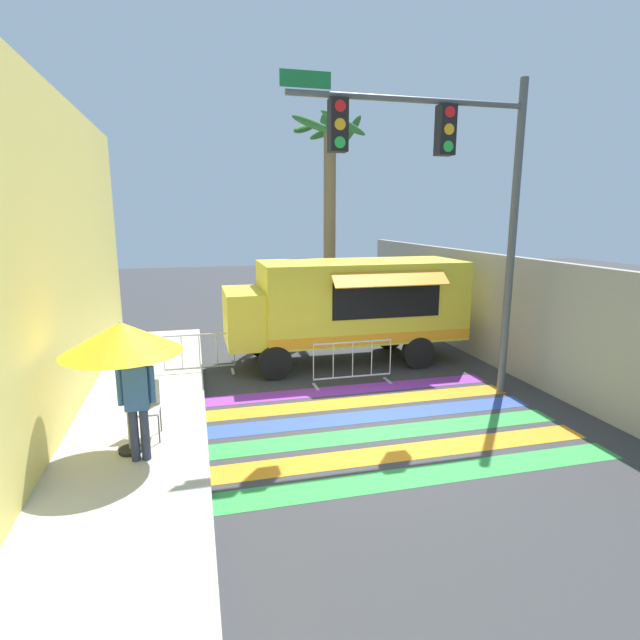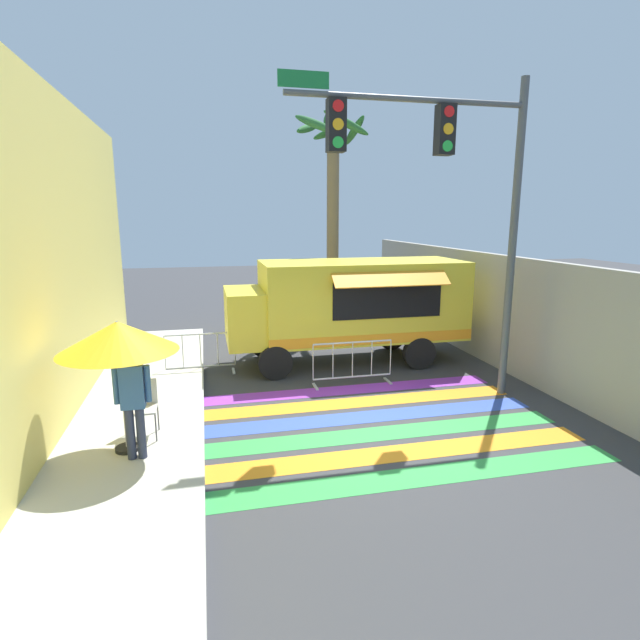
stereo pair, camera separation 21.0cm
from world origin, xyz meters
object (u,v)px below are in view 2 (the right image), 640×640
object	(u,v)px
barricade_front	(352,364)
palm_tree	(332,190)
food_truck	(345,303)
barricade_side	(201,354)
traffic_signal_pole	(447,175)
vendor_person	(133,397)
patio_umbrella	(118,337)
folding_chair	(142,402)

from	to	relation	value
barricade_front	palm_tree	distance (m)	6.78
food_truck	barricade_side	size ratio (longest dim) A/B	3.61
barricade_side	food_truck	bearing A→B (deg)	2.33
traffic_signal_pole	vendor_person	world-z (taller)	traffic_signal_pole
traffic_signal_pole	patio_umbrella	bearing A→B (deg)	-167.07
vendor_person	patio_umbrella	bearing A→B (deg)	132.30
traffic_signal_pole	palm_tree	xyz separation A→B (m)	(-0.53, 6.63, 0.04)
food_truck	vendor_person	size ratio (longest dim) A/B	3.50
barricade_front	palm_tree	xyz separation A→B (m)	(0.89, 5.36, 4.05)
barricade_side	patio_umbrella	bearing A→B (deg)	-104.93
folding_chair	barricade_side	xyz separation A→B (m)	(0.93, 3.63, -0.24)
vendor_person	traffic_signal_pole	bearing A→B (deg)	27.06
food_truck	barricade_front	bearing A→B (deg)	-99.78
vendor_person	barricade_front	bearing A→B (deg)	45.30
folding_chair	vendor_person	bearing A→B (deg)	-81.25
vendor_person	palm_tree	world-z (taller)	palm_tree
folding_chair	barricade_side	size ratio (longest dim) A/B	0.56
folding_chair	palm_tree	bearing A→B (deg)	64.41
traffic_signal_pole	barricade_front	bearing A→B (deg)	138.39
traffic_signal_pole	palm_tree	world-z (taller)	palm_tree
patio_umbrella	vendor_person	xyz separation A→B (m)	(0.18, -0.30, -0.83)
folding_chair	vendor_person	distance (m)	0.95
food_truck	barricade_front	xyz separation A→B (m)	(-0.30, -1.72, -1.07)
food_truck	patio_umbrella	world-z (taller)	food_truck
patio_umbrella	vendor_person	size ratio (longest dim) A/B	1.20
barricade_side	palm_tree	size ratio (longest dim) A/B	0.24
food_truck	barricade_front	size ratio (longest dim) A/B	3.27
folding_chair	palm_tree	size ratio (longest dim) A/B	0.13
folding_chair	palm_tree	world-z (taller)	palm_tree
traffic_signal_pole	barricade_side	bearing A→B (deg)	149.10
barricade_side	palm_tree	xyz separation A→B (m)	(4.21, 3.79, 4.06)
barricade_front	palm_tree	bearing A→B (deg)	80.54
patio_umbrella	vendor_person	bearing A→B (deg)	-58.57
folding_chair	barricade_front	distance (m)	4.72
traffic_signal_pole	vendor_person	size ratio (longest dim) A/B	3.70
patio_umbrella	folding_chair	world-z (taller)	patio_umbrella
traffic_signal_pole	patio_umbrella	world-z (taller)	traffic_signal_pole
vendor_person	barricade_side	size ratio (longest dim) A/B	1.03
patio_umbrella	vendor_person	world-z (taller)	patio_umbrella
barricade_front	vendor_person	bearing A→B (deg)	-145.57
folding_chair	barricade_side	bearing A→B (deg)	84.81
food_truck	barricade_front	world-z (taller)	food_truck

